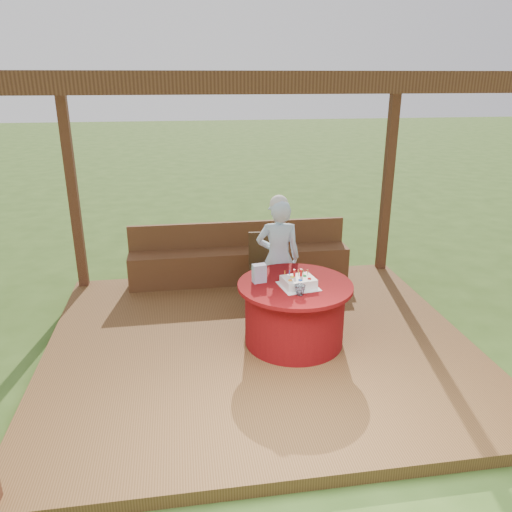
{
  "coord_description": "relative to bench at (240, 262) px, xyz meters",
  "views": [
    {
      "loc": [
        -0.77,
        -4.7,
        2.81
      ],
      "look_at": [
        0.0,
        0.25,
        1.0
      ],
      "focal_mm": 35.0,
      "sensor_mm": 36.0,
      "label": 1
    }
  ],
  "objects": [
    {
      "name": "gift_bag",
      "position": [
        -0.0,
        -1.7,
        0.51
      ],
      "size": [
        0.15,
        0.11,
        0.19
      ],
      "primitive_type": "cube",
      "rotation": [
        0.0,
        0.0,
        0.19
      ],
      "color": "#D78BBF",
      "rests_on": "table"
    },
    {
      "name": "table",
      "position": [
        0.36,
        -1.8,
        0.08
      ],
      "size": [
        1.19,
        1.19,
        0.67
      ],
      "color": "maroon",
      "rests_on": "deck"
    },
    {
      "name": "chair",
      "position": [
        0.25,
        -0.59,
        0.19
      ],
      "size": [
        0.41,
        0.41,
        0.84
      ],
      "color": "#3D2813",
      "rests_on": "deck"
    },
    {
      "name": "bench",
      "position": [
        0.0,
        0.0,
        0.0
      ],
      "size": [
        3.0,
        0.42,
        0.8
      ],
      "color": "brown",
      "rests_on": "deck"
    },
    {
      "name": "drinking_glass",
      "position": [
        0.34,
        -2.08,
        0.46
      ],
      "size": [
        0.14,
        0.14,
        0.1
      ],
      "primitive_type": "imported",
      "rotation": [
        0.0,
        0.0,
        -0.41
      ],
      "color": "white",
      "rests_on": "table"
    },
    {
      "name": "ground",
      "position": [
        0.0,
        -1.72,
        -0.38
      ],
      "size": [
        60.0,
        60.0,
        0.0
      ],
      "primitive_type": "plane",
      "color": "#34541C",
      "rests_on": "ground"
    },
    {
      "name": "elderly_woman",
      "position": [
        0.32,
        -1.09,
        0.46
      ],
      "size": [
        0.54,
        0.39,
        1.45
      ],
      "color": "#A4D4F4",
      "rests_on": "deck"
    },
    {
      "name": "birthday_cake",
      "position": [
        0.37,
        -1.88,
        0.46
      ],
      "size": [
        0.42,
        0.42,
        0.17
      ],
      "color": "white",
      "rests_on": "table"
    },
    {
      "name": "pergola",
      "position": [
        0.0,
        -1.72,
        2.02
      ],
      "size": [
        4.5,
        4.0,
        2.72
      ],
      "color": "brown",
      "rests_on": "deck"
    },
    {
      "name": "deck",
      "position": [
        0.0,
        -1.72,
        -0.32
      ],
      "size": [
        4.5,
        4.0,
        0.12
      ],
      "primitive_type": "cube",
      "color": "brown",
      "rests_on": "ground"
    }
  ]
}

